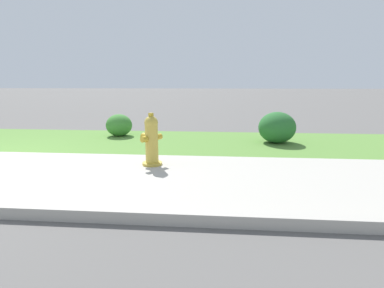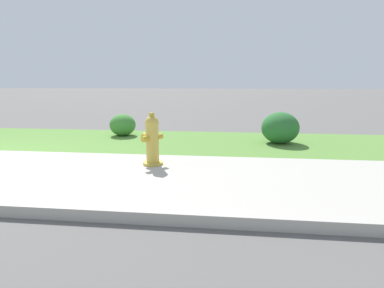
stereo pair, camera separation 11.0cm
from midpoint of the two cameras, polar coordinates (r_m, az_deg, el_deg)
grass_verge at (r=7.77m, az=-26.83°, el=1.03°), size 18.00×2.65×0.01m
fire_hydrant_at_driveway at (r=4.64m, az=-6.94°, el=0.73°), size 0.35×0.36×0.82m
shrub_bush_mid_verge at (r=6.58m, az=16.91°, el=2.96°), size 0.78×0.78×0.66m
shrub_bush_near_lamp at (r=7.40m, az=-12.65°, el=3.56°), size 0.62×0.62×0.52m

